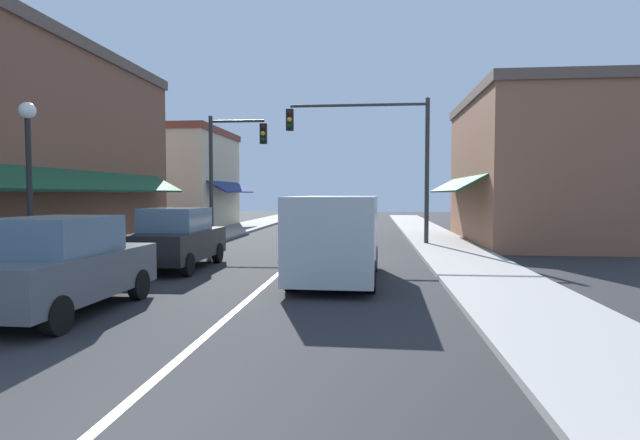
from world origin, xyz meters
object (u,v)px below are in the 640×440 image
parked_car_nearest_left (61,266)px  parked_car_second_left (177,239)px  traffic_signal_mast_arm (378,145)px  street_lamp_left_near (29,162)px  van_in_lane (337,235)px  traffic_signal_left_corner (229,159)px

parked_car_nearest_left → parked_car_second_left: bearing=91.5°
parked_car_nearest_left → traffic_signal_mast_arm: bearing=67.0°
parked_car_nearest_left → traffic_signal_mast_arm: 14.67m
parked_car_nearest_left → street_lamp_left_near: size_ratio=0.99×
van_in_lane → parked_car_nearest_left: bearing=-137.3°
parked_car_nearest_left → street_lamp_left_near: street_lamp_left_near is taller
parked_car_second_left → street_lamp_left_near: size_ratio=0.98×
traffic_signal_left_corner → street_lamp_left_near: (-1.08, -12.22, -0.85)m
parked_car_second_left → van_in_lane: 4.99m
parked_car_second_left → van_in_lane: van_in_lane is taller
traffic_signal_left_corner → parked_car_second_left: bearing=-84.4°
traffic_signal_mast_arm → parked_car_second_left: bearing=-128.6°
van_in_lane → traffic_signal_mast_arm: bearing=84.0°
parked_car_nearest_left → van_in_lane: size_ratio=0.79×
traffic_signal_mast_arm → traffic_signal_left_corner: size_ratio=1.07×
traffic_signal_left_corner → street_lamp_left_near: 12.30m
parked_car_nearest_left → parked_car_second_left: (-0.04, 5.66, 0.00)m
van_in_lane → traffic_signal_left_corner: 11.79m
parked_car_second_left → traffic_signal_left_corner: traffic_signal_left_corner is taller
parked_car_second_left → van_in_lane: (4.75, -1.51, 0.27)m
traffic_signal_mast_arm → traffic_signal_left_corner: (-6.73, 1.17, -0.50)m
street_lamp_left_near → parked_car_nearest_left: bearing=-45.3°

